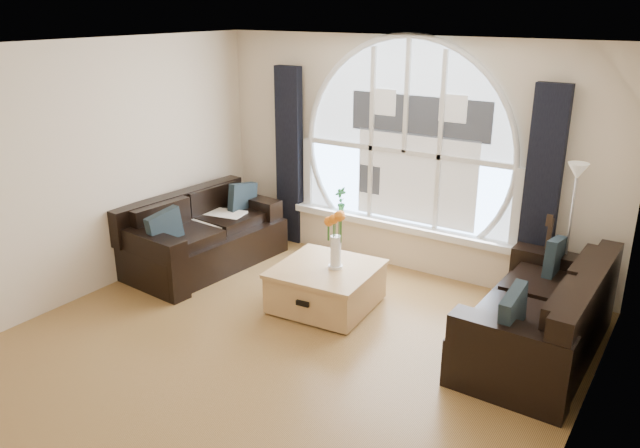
{
  "coord_description": "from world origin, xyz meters",
  "views": [
    {
      "loc": [
        3.03,
        -3.76,
        3.03
      ],
      "look_at": [
        0.0,
        0.9,
        1.05
      ],
      "focal_mm": 34.95,
      "sensor_mm": 36.0,
      "label": 1
    }
  ],
  "objects_px": {
    "sofa_left": "(205,234)",
    "vase_flowers": "(336,232)",
    "sofa_right": "(537,313)",
    "guitar": "(546,261)",
    "coffee_chest": "(326,285)",
    "potted_plant": "(341,199)",
    "floor_lamp": "(568,242)"
  },
  "relations": [
    {
      "from": "sofa_left",
      "to": "vase_flowers",
      "type": "xyz_separation_m",
      "value": [
        1.92,
        -0.1,
        0.44
      ]
    },
    {
      "from": "potted_plant",
      "to": "floor_lamp",
      "type": "bearing_deg",
      "value": -5.43
    },
    {
      "from": "vase_flowers",
      "to": "sofa_right",
      "type": "bearing_deg",
      "value": 6.23
    },
    {
      "from": "vase_flowers",
      "to": "floor_lamp",
      "type": "xyz_separation_m",
      "value": [
        2.01,
        1.11,
        -0.04
      ]
    },
    {
      "from": "floor_lamp",
      "to": "guitar",
      "type": "relative_size",
      "value": 1.51
    },
    {
      "from": "vase_flowers",
      "to": "guitar",
      "type": "distance_m",
      "value": 2.19
    },
    {
      "from": "guitar",
      "to": "coffee_chest",
      "type": "bearing_deg",
      "value": -149.28
    },
    {
      "from": "coffee_chest",
      "to": "potted_plant",
      "type": "height_order",
      "value": "potted_plant"
    },
    {
      "from": "sofa_left",
      "to": "floor_lamp",
      "type": "distance_m",
      "value": 4.08
    },
    {
      "from": "coffee_chest",
      "to": "guitar",
      "type": "height_order",
      "value": "guitar"
    },
    {
      "from": "vase_flowers",
      "to": "potted_plant",
      "type": "xyz_separation_m",
      "value": [
        -0.77,
        1.38,
        -0.14
      ]
    },
    {
      "from": "sofa_left",
      "to": "potted_plant",
      "type": "xyz_separation_m",
      "value": [
        1.14,
        1.28,
        0.3
      ]
    },
    {
      "from": "sofa_right",
      "to": "potted_plant",
      "type": "height_order",
      "value": "potted_plant"
    },
    {
      "from": "coffee_chest",
      "to": "guitar",
      "type": "xyz_separation_m",
      "value": [
        1.91,
        1.22,
        0.29
      ]
    },
    {
      "from": "guitar",
      "to": "potted_plant",
      "type": "height_order",
      "value": "guitar"
    },
    {
      "from": "sofa_left",
      "to": "coffee_chest",
      "type": "xyz_separation_m",
      "value": [
        1.83,
        -0.14,
        -0.16
      ]
    },
    {
      "from": "sofa_right",
      "to": "guitar",
      "type": "distance_m",
      "value": 0.99
    },
    {
      "from": "vase_flowers",
      "to": "guitar",
      "type": "height_order",
      "value": "vase_flowers"
    },
    {
      "from": "guitar",
      "to": "vase_flowers",
      "type": "bearing_deg",
      "value": -148.79
    },
    {
      "from": "sofa_left",
      "to": "coffee_chest",
      "type": "bearing_deg",
      "value": 0.58
    },
    {
      "from": "vase_flowers",
      "to": "guitar",
      "type": "relative_size",
      "value": 0.66
    },
    {
      "from": "sofa_left",
      "to": "vase_flowers",
      "type": "distance_m",
      "value": 1.97
    },
    {
      "from": "sofa_left",
      "to": "potted_plant",
      "type": "bearing_deg",
      "value": 52.99
    },
    {
      "from": "vase_flowers",
      "to": "potted_plant",
      "type": "bearing_deg",
      "value": 119.31
    },
    {
      "from": "potted_plant",
      "to": "coffee_chest",
      "type": "bearing_deg",
      "value": -64.19
    },
    {
      "from": "sofa_left",
      "to": "vase_flowers",
      "type": "relative_size",
      "value": 2.76
    },
    {
      "from": "floor_lamp",
      "to": "potted_plant",
      "type": "distance_m",
      "value": 2.8
    },
    {
      "from": "vase_flowers",
      "to": "guitar",
      "type": "bearing_deg",
      "value": 32.99
    },
    {
      "from": "sofa_right",
      "to": "vase_flowers",
      "type": "xyz_separation_m",
      "value": [
        -2.0,
        -0.22,
        0.44
      ]
    },
    {
      "from": "floor_lamp",
      "to": "potted_plant",
      "type": "bearing_deg",
      "value": 174.57
    },
    {
      "from": "coffee_chest",
      "to": "potted_plant",
      "type": "distance_m",
      "value": 1.64
    },
    {
      "from": "vase_flowers",
      "to": "floor_lamp",
      "type": "relative_size",
      "value": 0.44
    }
  ]
}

